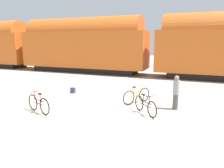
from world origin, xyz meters
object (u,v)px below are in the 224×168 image
object	(u,v)px
freight_train	(152,44)
person_in_grey	(176,92)
bicycle_black	(145,106)
bicycle_yellow	(137,96)
backpack	(73,90)
bicycle_maroon	(39,104)

from	to	relation	value
freight_train	person_in_grey	xyz separation A→B (m)	(3.17, -9.66, -2.07)
bicycle_black	person_in_grey	xyz separation A→B (m)	(1.17, 1.16, 0.45)
bicycle_black	bicycle_yellow	world-z (taller)	bicycle_yellow
person_in_grey	bicycle_black	bearing A→B (deg)	177.22
freight_train	backpack	world-z (taller)	freight_train
bicycle_maroon	freight_train	bearing A→B (deg)	78.50
bicycle_yellow	person_in_grey	distance (m)	2.04
bicycle_black	backpack	world-z (taller)	bicycle_black
freight_train	bicycle_yellow	world-z (taller)	freight_train
backpack	bicycle_maroon	bearing A→B (deg)	-81.42
bicycle_black	bicycle_yellow	distance (m)	1.68
freight_train	person_in_grey	world-z (taller)	freight_train
bicycle_maroon	backpack	size ratio (longest dim) A/B	4.92
bicycle_yellow	backpack	size ratio (longest dim) A/B	4.74
person_in_grey	backpack	bearing A→B (deg)	122.88
backpack	bicycle_black	bearing A→B (deg)	-23.49
bicycle_black	bicycle_maroon	bearing A→B (deg)	-160.44
backpack	bicycle_yellow	bearing A→B (deg)	-9.80
bicycle_yellow	backpack	bearing A→B (deg)	170.20
freight_train	bicycle_yellow	xyz separation A→B (m)	(1.20, -9.35, -2.50)
bicycle_maroon	bicycle_yellow	bearing A→B (deg)	39.60
bicycle_yellow	person_in_grey	world-z (taller)	person_in_grey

